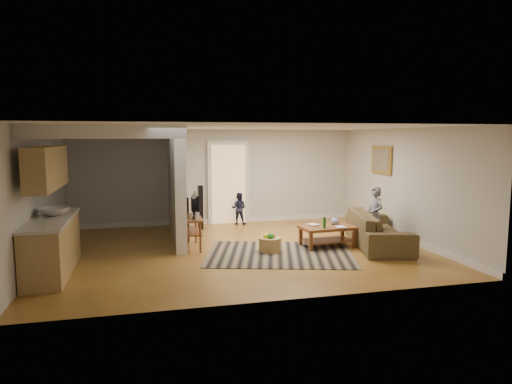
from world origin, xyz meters
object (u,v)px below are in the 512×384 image
tv_console (192,219)px  speaker_right (200,208)px  coffee_table (328,231)px  speaker_left (186,220)px  toddler (239,224)px  sofa (377,245)px  child (374,242)px  toy_basket (270,244)px

tv_console → speaker_right: bearing=78.6°
coffee_table → tv_console: bearing=168.3°
speaker_left → speaker_right: bearing=65.9°
toddler → tv_console: bearing=81.9°
sofa → speaker_left: (-3.92, 1.34, 0.49)m
child → coffee_table: bearing=-95.2°
sofa → toy_basket: size_ratio=5.41×
sofa → child: (0.08, 0.30, 0.00)m
toy_basket → sofa: bearing=-0.7°
speaker_left → child: bearing=-18.5°
sofa → child: size_ratio=1.99×
speaker_left → toddler: bearing=44.2°
sofa → speaker_left: 4.18m
sofa → tv_console: (-3.86, 0.74, 0.60)m
child → toddler: size_ratio=1.45×
tv_console → toy_basket: 1.70m
child → toddler: (-2.47, 2.76, 0.00)m
coffee_table → toy_basket: bearing=-173.8°
speaker_right → child: (3.53, -2.31, -0.55)m
tv_console → speaker_right: 1.91m
child → toddler: bearing=-149.6°
speaker_right → child: speaker_right is taller
speaker_left → toy_basket: bearing=-44.3°
tv_console → toddler: tv_console is taller
speaker_left → child: (4.00, -1.05, -0.49)m
tv_console → child: size_ratio=0.86×
tv_console → toddler: 2.80m
toy_basket → toddler: (-0.01, 3.02, -0.17)m
tv_console → toddler: bearing=58.3°
tv_console → speaker_left: (-0.06, 0.60, -0.11)m
tv_console → toddler: (1.47, 2.31, -0.60)m
sofa → coffee_table: bearing=95.9°
coffee_table → child: 1.21m
speaker_right → toddler: (1.07, 0.44, -0.55)m
tv_console → coffee_table: bearing=-10.8°
speaker_left → toy_basket: speaker_left is taller
coffee_table → child: bearing=6.2°
tv_console → sofa: bearing=-10.1°
coffee_table → speaker_right: 3.42m
speaker_left → toy_basket: (1.54, -1.31, -0.33)m
tv_console → toy_basket: bearing=-25.0°
child → tv_console: bearing=-107.9°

